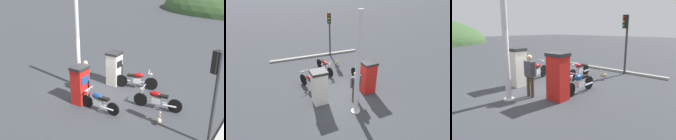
{
  "view_description": "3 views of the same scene",
  "coord_description": "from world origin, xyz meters",
  "views": [
    {
      "loc": [
        7.07,
        -9.1,
        5.53
      ],
      "look_at": [
        0.53,
        0.11,
        1.28
      ],
      "focal_mm": 42.61,
      "sensor_mm": 36.0,
      "label": 1
    },
    {
      "loc": [
        -7.02,
        3.02,
        5.3
      ],
      "look_at": [
        0.55,
        0.09,
        1.2
      ],
      "focal_mm": 28.41,
      "sensor_mm": 36.0,
      "label": 2
    },
    {
      "loc": [
        -4.9,
        -6.08,
        2.52
      ],
      "look_at": [
        0.89,
        -0.59,
        0.84
      ],
      "focal_mm": 31.23,
      "sensor_mm": 36.0,
      "label": 3
    }
  ],
  "objects": [
    {
      "name": "road_edge_kerb",
      "position": [
        5.61,
        0.0,
        0.06
      ],
      "size": [
        0.24,
        6.82,
        0.12
      ],
      "color": "#9E9E93",
      "rests_on": "ground"
    },
    {
      "name": "canopy_support_pole",
      "position": [
        -1.4,
        -0.0,
        2.15
      ],
      "size": [
        0.4,
        0.4,
        4.45
      ],
      "color": "silver",
      "rests_on": "ground"
    },
    {
      "name": "fuel_pump_far",
      "position": [
        -0.16,
        1.3,
        0.87
      ],
      "size": [
        0.7,
        0.77,
        1.71
      ],
      "color": "silver",
      "rests_on": "ground"
    },
    {
      "name": "motorcycle_extra",
      "position": [
        2.82,
        0.13,
        0.44
      ],
      "size": [
        2.06,
        0.64,
        0.94
      ],
      "color": "black",
      "rests_on": "ground"
    },
    {
      "name": "ground_plane",
      "position": [
        0.0,
        0.0,
        0.0
      ],
      "size": [
        120.0,
        120.0,
        0.0
      ],
      "primitive_type": "plane",
      "color": "#383A3F"
    },
    {
      "name": "attendant_person",
      "position": [
        -0.67,
        -0.33,
        0.92
      ],
      "size": [
        0.25,
        0.58,
        1.61
      ],
      "color": "#473828",
      "rests_on": "ground"
    },
    {
      "name": "wandering_duck",
      "position": [
        3.47,
        -0.91,
        0.23
      ],
      "size": [
        0.32,
        0.46,
        0.48
      ],
      "color": "tan",
      "rests_on": "ground"
    },
    {
      "name": "roadside_traffic_light",
      "position": [
        5.31,
        -1.07,
        2.26
      ],
      "size": [
        0.39,
        0.31,
        3.27
      ],
      "color": "#38383A",
      "rests_on": "ground"
    },
    {
      "name": "motorcycle_near_pump",
      "position": [
        0.94,
        -1.41,
        0.44
      ],
      "size": [
        1.87,
        0.56,
        0.92
      ],
      "color": "black",
      "rests_on": "ground"
    },
    {
      "name": "fuel_pump_near",
      "position": [
        -0.16,
        -1.3,
        0.87
      ],
      "size": [
        0.66,
        0.75,
        1.71
      ],
      "color": "red",
      "rests_on": "ground"
    },
    {
      "name": "motorcycle_far_pump",
      "position": [
        1.07,
        1.46,
        0.48
      ],
      "size": [
        2.02,
        0.9,
        0.96
      ],
      "color": "black",
      "rests_on": "ground"
    }
  ]
}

